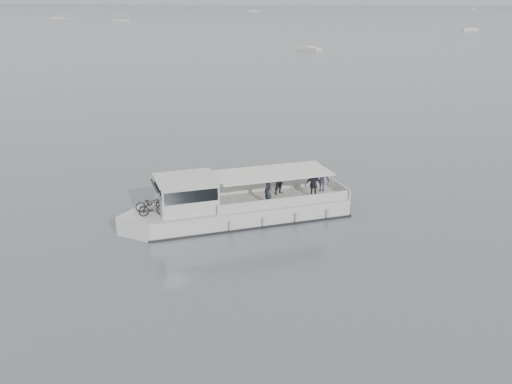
# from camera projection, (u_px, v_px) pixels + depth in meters

# --- Properties ---
(ground) EXTENTS (1400.00, 1400.00, 0.00)m
(ground) POSITION_uv_depth(u_px,v_px,m) (282.00, 200.00, 34.09)
(ground) COLOR #565F65
(ground) RESTS_ON ground
(tour_boat) EXTENTS (12.05, 7.34, 5.25)m
(tour_boat) POSITION_uv_depth(u_px,v_px,m) (227.00, 207.00, 30.53)
(tour_boat) COLOR silver
(tour_boat) RESTS_ON ground
(moored_fleet) EXTENTS (440.28, 362.88, 10.29)m
(moored_fleet) POSITION_uv_depth(u_px,v_px,m) (240.00, 21.00, 232.76)
(moored_fleet) COLOR silver
(moored_fleet) RESTS_ON ground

